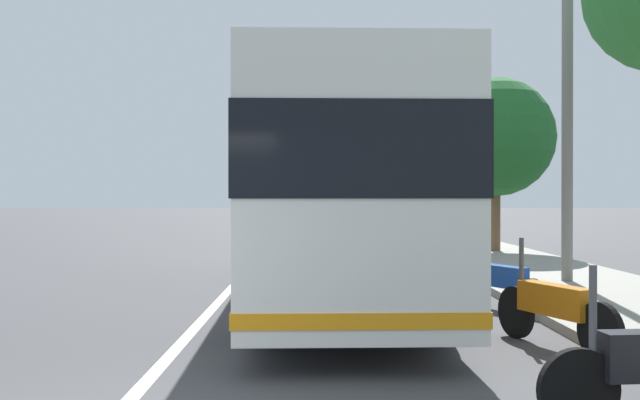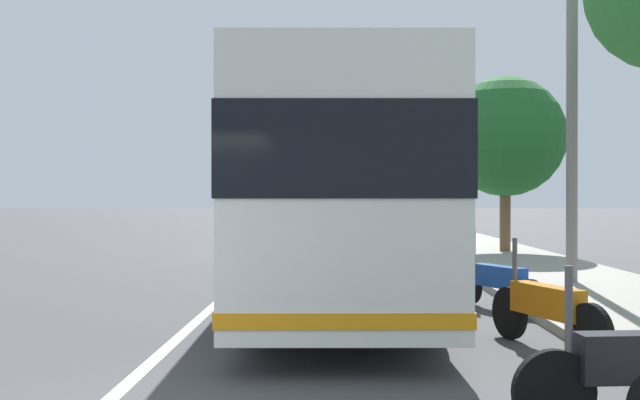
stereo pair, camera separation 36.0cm
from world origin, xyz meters
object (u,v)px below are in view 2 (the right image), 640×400
at_px(motorcycle_angled, 546,309).
at_px(car_far_distant, 285,211).
at_px(car_oncoming, 347,220).
at_px(roadside_tree_far_block, 505,137).
at_px(motorcycle_mid_row, 498,282).
at_px(utility_pole, 572,78).
at_px(coach_bus, 332,191).

distance_m(motorcycle_angled, car_far_distant, 45.65).
distance_m(motorcycle_angled, car_oncoming, 24.91).
bearing_deg(roadside_tree_far_block, motorcycle_mid_row, 166.49).
xyz_separation_m(motorcycle_mid_row, car_oncoming, (21.78, 2.02, 0.26)).
height_order(car_far_distant, utility_pole, utility_pole).
bearing_deg(car_far_distant, motorcycle_angled, 6.79).
bearing_deg(motorcycle_angled, coach_bus, 7.69).
distance_m(coach_bus, car_oncoming, 20.33).
bearing_deg(motorcycle_mid_row, coach_bus, 33.13).
xyz_separation_m(motorcycle_mid_row, utility_pole, (2.70, -2.02, 3.63)).
xyz_separation_m(coach_bus, motorcycle_mid_row, (-1.50, -2.63, -1.45)).
height_order(coach_bus, utility_pole, utility_pole).
bearing_deg(car_far_distant, roadside_tree_far_block, 14.75).
relative_size(car_oncoming, car_far_distant, 1.16).
relative_size(coach_bus, motorcycle_angled, 6.13).
bearing_deg(roadside_tree_far_block, motorcycle_angled, 168.94).
distance_m(car_oncoming, utility_pole, 19.79).
height_order(motorcycle_mid_row, utility_pole, utility_pole).
xyz_separation_m(motorcycle_angled, motorcycle_mid_row, (3.06, -0.12, -0.03)).
xyz_separation_m(coach_bus, car_oncoming, (20.29, -0.61, -1.18)).
distance_m(car_oncoming, roadside_tree_far_block, 12.30).
bearing_deg(roadside_tree_far_block, utility_pole, 175.98).
xyz_separation_m(motorcycle_angled, car_oncoming, (24.84, 1.90, 0.23)).
height_order(coach_bus, motorcycle_angled, coach_bus).
height_order(motorcycle_mid_row, car_oncoming, car_oncoming).
xyz_separation_m(motorcycle_angled, car_far_distant, (45.24, 6.10, 0.26)).
bearing_deg(coach_bus, motorcycle_angled, -152.46).
xyz_separation_m(roadside_tree_far_block, utility_pole, (-8.04, 0.56, 0.48)).
relative_size(motorcycle_mid_row, roadside_tree_far_block, 0.34).
distance_m(coach_bus, roadside_tree_far_block, 10.75).
xyz_separation_m(motorcycle_angled, roadside_tree_far_block, (13.80, -2.70, 3.11)).
distance_m(motorcycle_angled, motorcycle_mid_row, 3.06).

